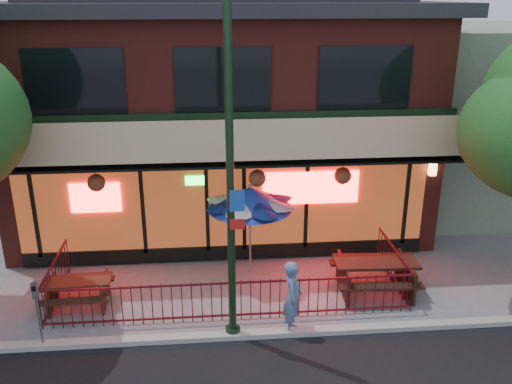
% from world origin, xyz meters
% --- Properties ---
extents(ground, '(80.00, 80.00, 0.00)m').
position_xyz_m(ground, '(0.00, 0.00, 0.00)').
color(ground, gray).
rests_on(ground, ground).
extents(curb, '(80.00, 0.25, 0.12)m').
position_xyz_m(curb, '(0.00, -0.50, 0.06)').
color(curb, '#999993').
rests_on(curb, ground).
extents(restaurant_building, '(12.96, 9.49, 8.05)m').
position_xyz_m(restaurant_building, '(0.00, 7.11, 4.13)').
color(restaurant_building, maroon).
rests_on(restaurant_building, ground).
extents(neighbor_building, '(6.00, 7.00, 6.00)m').
position_xyz_m(neighbor_building, '(9.00, 7.70, 3.00)').
color(neighbor_building, gray).
rests_on(neighbor_building, ground).
extents(patio_fence, '(8.44, 2.62, 1.00)m').
position_xyz_m(patio_fence, '(0.00, 0.50, 0.63)').
color(patio_fence, '#4C1017').
rests_on(patio_fence, ground).
extents(street_light, '(0.43, 0.32, 7.00)m').
position_xyz_m(street_light, '(0.00, -0.40, 3.15)').
color(street_light, black).
rests_on(street_light, ground).
extents(picnic_table_left, '(1.63, 1.28, 0.67)m').
position_xyz_m(picnic_table_left, '(-3.60, 1.16, 0.44)').
color(picnic_table_left, '#3D2516').
rests_on(picnic_table_left, ground).
extents(picnic_table_right, '(2.09, 1.65, 0.87)m').
position_xyz_m(picnic_table_right, '(3.60, 1.13, 0.57)').
color(picnic_table_right, black).
rests_on(picnic_table_right, ground).
extents(patio_umbrella, '(2.18, 2.18, 2.49)m').
position_xyz_m(patio_umbrella, '(0.60, 2.40, 2.13)').
color(patio_umbrella, gray).
rests_on(patio_umbrella, ground).
extents(pedestrian, '(0.51, 0.68, 1.70)m').
position_xyz_m(pedestrian, '(1.31, -0.35, 0.85)').
color(pedestrian, '#4C7198').
rests_on(pedestrian, ground).
extents(parking_meter_near, '(0.17, 0.15, 1.53)m').
position_xyz_m(parking_meter_near, '(-4.00, -0.48, 1.03)').
color(parking_meter_near, gray).
rests_on(parking_meter_near, ground).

